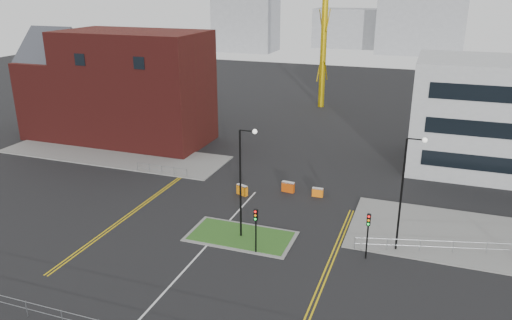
% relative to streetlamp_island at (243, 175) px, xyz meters
% --- Properties ---
extents(ground, '(200.00, 200.00, 0.00)m').
position_rel_streetlamp_island_xyz_m(ground, '(-2.22, -8.00, -5.41)').
color(ground, black).
rests_on(ground, ground).
extents(pavement_left, '(28.00, 8.00, 0.12)m').
position_rel_streetlamp_island_xyz_m(pavement_left, '(-22.22, 14.00, -5.35)').
color(pavement_left, slate).
rests_on(pavement_left, ground).
extents(pavement_right, '(24.00, 10.00, 0.12)m').
position_rel_streetlamp_island_xyz_m(pavement_right, '(19.78, 6.00, -5.35)').
color(pavement_right, slate).
rests_on(pavement_right, ground).
extents(island_kerb, '(8.60, 4.60, 0.08)m').
position_rel_streetlamp_island_xyz_m(island_kerb, '(-0.22, 0.00, -5.37)').
color(island_kerb, slate).
rests_on(island_kerb, ground).
extents(grass_island, '(8.00, 4.00, 0.12)m').
position_rel_streetlamp_island_xyz_m(grass_island, '(-0.22, 0.00, -5.35)').
color(grass_island, '#29551C').
rests_on(grass_island, ground).
extents(brick_building, '(24.20, 10.07, 14.24)m').
position_rel_streetlamp_island_xyz_m(brick_building, '(-25.19, 20.00, 1.44)').
color(brick_building, '#4F1613').
rests_on(brick_building, ground).
extents(streetlamp_island, '(1.46, 0.36, 9.18)m').
position_rel_streetlamp_island_xyz_m(streetlamp_island, '(0.00, 0.00, 0.00)').
color(streetlamp_island, black).
rests_on(streetlamp_island, ground).
extents(streetlamp_right_near, '(1.46, 0.36, 9.18)m').
position_rel_streetlamp_island_xyz_m(streetlamp_right_near, '(12.00, 2.00, 0.00)').
color(streetlamp_right_near, black).
rests_on(streetlamp_right_near, ground).
extents(traffic_light_island, '(0.28, 0.33, 3.65)m').
position_rel_streetlamp_island_xyz_m(traffic_light_island, '(1.78, -2.02, -2.85)').
color(traffic_light_island, black).
rests_on(traffic_light_island, ground).
extents(traffic_light_right, '(0.28, 0.33, 3.65)m').
position_rel_streetlamp_island_xyz_m(traffic_light_right, '(9.78, -0.02, -2.85)').
color(traffic_light_right, black).
rests_on(traffic_light_right, ground).
extents(railing_left, '(6.05, 0.05, 1.10)m').
position_rel_streetlamp_island_xyz_m(railing_left, '(-13.22, 10.00, -4.67)').
color(railing_left, gray).
rests_on(railing_left, ground).
extents(railing_right, '(19.05, 5.05, 1.10)m').
position_rel_streetlamp_island_xyz_m(railing_right, '(18.28, 3.50, -4.63)').
color(railing_right, gray).
rests_on(railing_right, ground).
extents(centre_line, '(0.15, 30.00, 0.01)m').
position_rel_streetlamp_island_xyz_m(centre_line, '(-2.22, -6.00, -5.41)').
color(centre_line, silver).
rests_on(centre_line, ground).
extents(yellow_left_a, '(0.12, 24.00, 0.01)m').
position_rel_streetlamp_island_xyz_m(yellow_left_a, '(-11.22, 2.00, -5.41)').
color(yellow_left_a, gold).
rests_on(yellow_left_a, ground).
extents(yellow_left_b, '(0.12, 24.00, 0.01)m').
position_rel_streetlamp_island_xyz_m(yellow_left_b, '(-10.92, 2.00, -5.41)').
color(yellow_left_b, gold).
rests_on(yellow_left_b, ground).
extents(yellow_right_a, '(0.12, 20.00, 0.01)m').
position_rel_streetlamp_island_xyz_m(yellow_right_a, '(7.28, -2.00, -5.41)').
color(yellow_right_a, gold).
rests_on(yellow_right_a, ground).
extents(yellow_right_b, '(0.12, 20.00, 0.01)m').
position_rel_streetlamp_island_xyz_m(yellow_right_b, '(7.58, -2.00, -5.41)').
color(yellow_right_b, gold).
rests_on(yellow_right_b, ground).
extents(skyline_a, '(18.00, 12.00, 22.00)m').
position_rel_streetlamp_island_xyz_m(skyline_a, '(-42.22, 112.00, 5.59)').
color(skyline_a, gray).
rests_on(skyline_a, ground).
extents(skyline_b, '(24.00, 12.00, 16.00)m').
position_rel_streetlamp_island_xyz_m(skyline_b, '(7.78, 122.00, 2.59)').
color(skyline_b, gray).
rests_on(skyline_b, ground).
extents(skyline_d, '(30.00, 12.00, 12.00)m').
position_rel_streetlamp_island_xyz_m(skyline_d, '(-10.22, 132.00, 0.59)').
color(skyline_d, gray).
rests_on(skyline_d, ground).
extents(barrier_left, '(1.25, 0.86, 1.01)m').
position_rel_streetlamp_island_xyz_m(barrier_left, '(-3.22, 8.00, -4.87)').
color(barrier_left, orange).
rests_on(barrier_left, ground).
extents(barrier_mid, '(1.29, 0.56, 1.05)m').
position_rel_streetlamp_island_xyz_m(barrier_mid, '(0.78, 10.20, -4.84)').
color(barrier_mid, '#C6470B').
rests_on(barrier_mid, ground).
extents(barrier_right, '(1.06, 0.36, 0.89)m').
position_rel_streetlamp_island_xyz_m(barrier_right, '(3.78, 10.05, -4.93)').
color(barrier_right, orange).
rests_on(barrier_right, ground).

